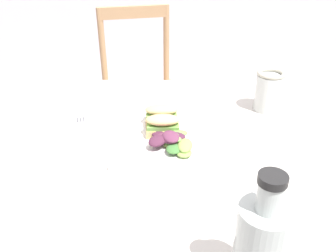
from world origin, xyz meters
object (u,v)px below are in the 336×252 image
at_px(plate_lunch, 168,139).
at_px(sandwich_half_back, 162,115).
at_px(mason_jar_iced_tea, 269,93).
at_px(dining_table, 198,187).
at_px(fork_on_napkin, 79,131).
at_px(bottle_cold_brew, 260,251).
at_px(chair_wooden_far, 141,94).
at_px(sandwich_half_front, 163,125).

height_order(plate_lunch, sandwich_half_back, sandwich_half_back).
xyz_separation_m(plate_lunch, mason_jar_iced_tea, (0.30, 0.18, 0.05)).
xyz_separation_m(dining_table, mason_jar_iced_tea, (0.22, 0.23, 0.17)).
distance_m(fork_on_napkin, mason_jar_iced_tea, 0.55).
bearing_deg(bottle_cold_brew, plate_lunch, 108.16).
bearing_deg(chair_wooden_far, dining_table, -76.74).
bearing_deg(fork_on_napkin, dining_table, -14.60).
xyz_separation_m(dining_table, sandwich_half_front, (-0.09, 0.06, 0.15)).
relative_size(plate_lunch, sandwich_half_front, 3.00).
distance_m(chair_wooden_far, sandwich_half_front, 1.00).
relative_size(chair_wooden_far, mason_jar_iced_tea, 7.19).
relative_size(chair_wooden_far, bottle_cold_brew, 4.16).
xyz_separation_m(dining_table, bottle_cold_brew, (0.06, -0.38, 0.19)).
bearing_deg(plate_lunch, dining_table, -29.75).
bearing_deg(fork_on_napkin, plate_lunch, -8.87).
bearing_deg(fork_on_napkin, mason_jar_iced_tea, 15.23).
distance_m(bottle_cold_brew, mason_jar_iced_tea, 0.63).
xyz_separation_m(plate_lunch, sandwich_half_front, (-0.01, 0.01, 0.03)).
relative_size(dining_table, sandwich_half_back, 15.27).
distance_m(sandwich_half_front, bottle_cold_brew, 0.47).
distance_m(sandwich_half_front, fork_on_napkin, 0.23).
relative_size(sandwich_half_front, bottle_cold_brew, 0.43).
xyz_separation_m(plate_lunch, bottle_cold_brew, (0.14, -0.43, 0.07)).
relative_size(fork_on_napkin, mason_jar_iced_tea, 1.53).
distance_m(plate_lunch, sandwich_half_back, 0.08).
bearing_deg(chair_wooden_far, sandwich_half_front, -81.43).
xyz_separation_m(chair_wooden_far, fork_on_napkin, (-0.08, -0.90, 0.30)).
relative_size(plate_lunch, mason_jar_iced_tea, 2.22).
bearing_deg(sandwich_half_front, mason_jar_iced_tea, 28.87).
relative_size(chair_wooden_far, fork_on_napkin, 4.69).
distance_m(dining_table, bottle_cold_brew, 0.43).
height_order(dining_table, chair_wooden_far, chair_wooden_far).
xyz_separation_m(sandwich_half_back, bottle_cold_brew, (0.16, -0.50, 0.03)).
height_order(chair_wooden_far, mason_jar_iced_tea, chair_wooden_far).
bearing_deg(bottle_cold_brew, fork_on_napkin, 129.16).
bearing_deg(mason_jar_iced_tea, sandwich_half_back, -160.41).
bearing_deg(fork_on_napkin, sandwich_half_front, -6.31).
relative_size(plate_lunch, bottle_cold_brew, 1.28).
height_order(chair_wooden_far, fork_on_napkin, chair_wooden_far).
distance_m(dining_table, chair_wooden_far, 1.03).
bearing_deg(dining_table, chair_wooden_far, 103.26).
height_order(sandwich_half_front, fork_on_napkin, sandwich_half_front).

